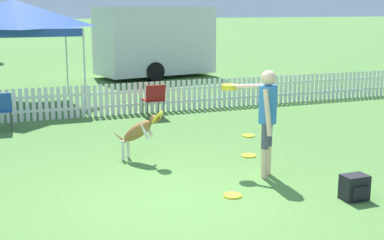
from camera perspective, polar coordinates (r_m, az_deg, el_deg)
The scene contains 12 objects.
ground_plane at distance 7.42m, azimuth -1.93°, elevation -8.69°, with size 240.00×240.00×0.00m, color #4C7A38.
handler_person at distance 8.35m, azimuth 7.76°, elevation 1.09°, with size 0.67×1.09×1.68m.
leaping_dog at distance 9.24m, azimuth -5.65°, elevation -1.13°, with size 0.83×0.80×0.91m.
frisbee_near_handler at distance 9.64m, azimuth 6.07°, elevation -3.79°, with size 0.26×0.26×0.02m.
frisbee_near_dog at distance 7.64m, azimuth 4.34°, elevation -8.03°, with size 0.26×0.26×0.02m.
frisbee_midfield at distance 11.12m, azimuth 6.03°, elevation -1.67°, with size 0.26×0.26×0.02m.
backpack_on_grass at distance 7.78m, azimuth 16.97°, elevation -6.90°, with size 0.36×0.29×0.35m.
picket_fence at distance 13.17m, azimuth -10.91°, elevation 2.00°, with size 18.86×0.04×0.78m.
folding_chair_blue_left at distance 12.14m, azimuth -19.83°, elevation 1.22°, with size 0.51×0.52×0.85m.
folding_chair_center at distance 12.91m, azimuth -4.04°, elevation 2.40°, with size 0.48×0.50×0.81m.
canopy_tent_main at distance 15.14m, azimuth -18.51°, elevation 10.38°, with size 3.15×3.15×2.83m.
equipment_trailer at distance 20.43m, azimuth -4.00°, elevation 8.45°, with size 5.15×2.76×2.63m.
Camera 1 is at (-2.28, -6.56, 2.61)m, focal length 50.00 mm.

